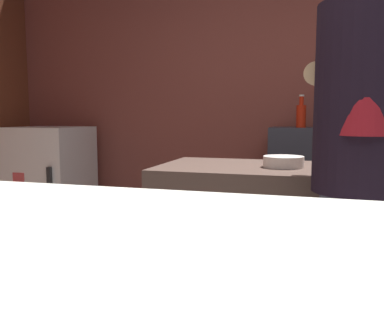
# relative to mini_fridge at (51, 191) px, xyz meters

# --- Properties ---
(wall_back) EXTENTS (5.20, 0.10, 2.70)m
(wall_back) POSITION_rel_mini_fridge_xyz_m (2.07, 0.45, 0.82)
(wall_back) COLOR brown
(wall_back) RESTS_ON ground
(back_shelf) EXTENTS (0.87, 0.36, 1.06)m
(back_shelf) POSITION_rel_mini_fridge_xyz_m (2.19, 0.17, 0.00)
(back_shelf) COLOR #30333D
(back_shelf) RESTS_ON ground
(mini_fridge) EXTENTS (0.56, 0.58, 1.05)m
(mini_fridge) POSITION_rel_mini_fridge_xyz_m (0.00, 0.00, 0.00)
(mini_fridge) COLOR white
(mini_fridge) RESTS_ON ground
(bartender) EXTENTS (0.46, 0.53, 1.72)m
(bartender) POSITION_rel_mini_fridge_xyz_m (2.24, -1.45, 0.47)
(bartender) COLOR #33313C
(bartender) RESTS_ON ground
(mixing_bowl) EXTENTS (0.18, 0.18, 0.05)m
(mixing_bowl) POSITION_rel_mini_fridge_xyz_m (1.94, -1.01, 0.41)
(mixing_bowl) COLOR silver
(mixing_bowl) RESTS_ON prep_counter
(bottle_soy) EXTENTS (0.07, 0.07, 0.17)m
(bottle_soy) POSITION_rel_mini_fridge_xyz_m (2.15, 0.14, 0.60)
(bottle_soy) COLOR #4F8232
(bottle_soy) RESTS_ON back_shelf
(bottle_hot_sauce) EXTENTS (0.07, 0.07, 0.23)m
(bottle_hot_sauce) POSITION_rel_mini_fridge_xyz_m (1.97, 0.12, 0.62)
(bottle_hot_sauce) COLOR red
(bottle_hot_sauce) RESTS_ON back_shelf
(bottle_olive_oil) EXTENTS (0.06, 0.06, 0.26)m
(bottle_olive_oil) POSITION_rel_mini_fridge_xyz_m (2.33, 0.22, 0.64)
(bottle_olive_oil) COLOR #D3D177
(bottle_olive_oil) RESTS_ON back_shelf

